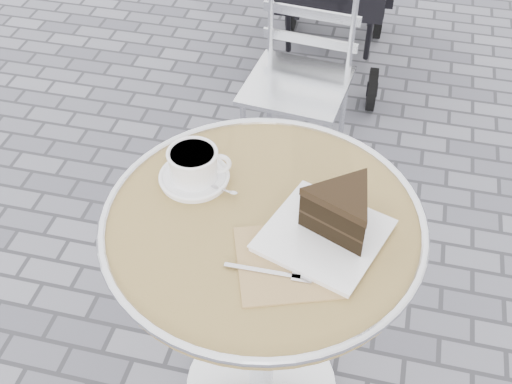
% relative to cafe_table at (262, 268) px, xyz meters
% --- Properties ---
extents(cafe_table, '(0.72, 0.72, 0.74)m').
position_rel_cafe_table_xyz_m(cafe_table, '(0.00, 0.00, 0.00)').
color(cafe_table, silver).
rests_on(cafe_table, ground).
extents(cappuccino_set, '(0.19, 0.16, 0.08)m').
position_rel_cafe_table_xyz_m(cappuccino_set, '(-0.18, 0.09, 0.20)').
color(cappuccino_set, white).
rests_on(cappuccino_set, cafe_table).
extents(cake_plate_set, '(0.36, 0.36, 0.13)m').
position_rel_cafe_table_xyz_m(cake_plate_set, '(0.16, -0.01, 0.22)').
color(cake_plate_set, '#A5805A').
rests_on(cake_plate_set, cafe_table).
extents(bistro_chair, '(0.39, 0.39, 0.80)m').
position_rel_cafe_table_xyz_m(bistro_chair, '(-0.09, 1.06, -0.07)').
color(bistro_chair, silver).
rests_on(bistro_chair, ground).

